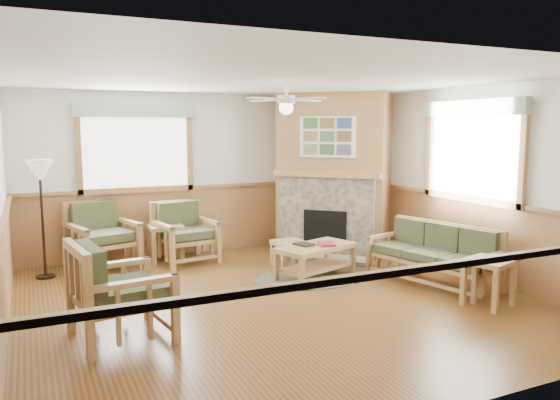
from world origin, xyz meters
name	(u,v)px	position (x,y,z in m)	size (l,w,h in m)	color
floor	(275,300)	(0.00, 0.00, -0.01)	(6.00, 6.00, 0.01)	brown
ceiling	(274,79)	(0.00, 0.00, 2.70)	(6.00, 6.00, 0.01)	white
wall_back	(202,174)	(0.00, 3.00, 1.35)	(6.00, 0.02, 2.70)	white
wall_front	(447,237)	(0.00, -3.00, 1.35)	(6.00, 0.02, 2.70)	white
wall_right	(464,182)	(3.00, 0.00, 1.35)	(0.02, 6.00, 2.70)	white
wainscot	(275,257)	(0.00, 0.00, 0.55)	(6.00, 6.00, 1.10)	olive
fireplace	(334,174)	(2.05, 2.05, 1.35)	(2.20, 2.20, 2.70)	olive
window_back	(134,102)	(-1.10, 2.96, 2.53)	(1.90, 0.16, 1.50)	white
window_right	(476,98)	(2.96, -0.20, 2.53)	(0.16, 1.90, 1.50)	white
ceiling_fan	(286,85)	(0.30, 0.30, 2.66)	(1.24, 1.24, 0.36)	white
sofa	(432,255)	(2.26, -0.25, 0.41)	(0.72, 1.77, 0.81)	#A27D4B
armchair_back_left	(103,235)	(-1.72, 2.55, 0.50)	(0.89, 0.89, 1.00)	#A27D4B
armchair_back_right	(185,233)	(-0.48, 2.37, 0.48)	(0.85, 0.85, 0.95)	#A27D4B
armchair_left	(121,290)	(-1.92, -0.47, 0.50)	(0.90, 0.90, 1.01)	#A27D4B
coffee_table	(315,261)	(0.96, 0.70, 0.23)	(1.17, 0.59, 0.47)	#A27D4B
end_table_chairs	(166,243)	(-0.76, 2.55, 0.29)	(0.53, 0.51, 0.59)	#A27D4B
end_table_sofa	(488,282)	(2.24, -1.28, 0.29)	(0.51, 0.49, 0.57)	#A27D4B
footstool	(289,253)	(0.89, 1.43, 0.20)	(0.46, 0.46, 0.40)	#A27D4B
braided_rug	(313,277)	(0.92, 0.70, 0.01)	(1.74, 1.74, 0.01)	brown
floor_lamp_left	(42,219)	(-2.55, 2.31, 0.85)	(0.39, 0.39, 1.70)	black
floor_lamp_right	(373,212)	(2.40, 1.37, 0.76)	(0.35, 0.35, 1.52)	black
book_red	(326,243)	(1.11, 0.65, 0.50)	(0.22, 0.30, 0.03)	maroon
book_dark	(304,243)	(0.81, 0.77, 0.49)	(0.20, 0.27, 0.03)	black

